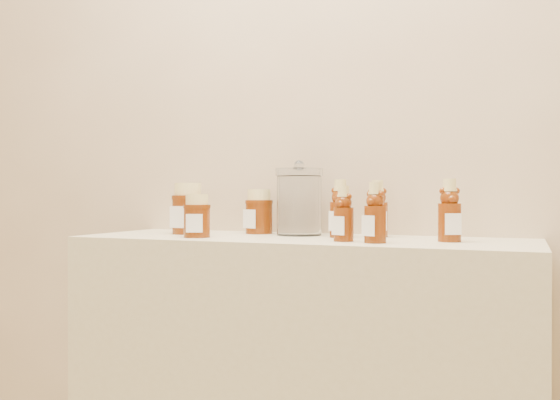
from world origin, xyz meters
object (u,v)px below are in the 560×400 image
at_px(honey_jar_left, 188,208).
at_px(glass_canister, 299,199).
at_px(bear_bottle_back_left, 340,205).
at_px(bear_bottle_front_left, 344,210).

xyz_separation_m(honey_jar_left, glass_canister, (0.32, 0.07, 0.03)).
relative_size(honey_jar_left, glass_canister, 0.72).
bearing_deg(bear_bottle_back_left, honey_jar_left, -168.94).
bearing_deg(glass_canister, honey_jar_left, -168.15).
bearing_deg(bear_bottle_front_left, bear_bottle_back_left, 125.00).
bearing_deg(bear_bottle_front_left, glass_canister, 152.03).
xyz_separation_m(bear_bottle_back_left, glass_canister, (-0.13, 0.04, 0.01)).
bearing_deg(bear_bottle_back_left, bear_bottle_front_left, -62.16).
xyz_separation_m(bear_bottle_back_left, bear_bottle_front_left, (0.05, -0.12, -0.01)).
bearing_deg(honey_jar_left, bear_bottle_front_left, -2.79).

